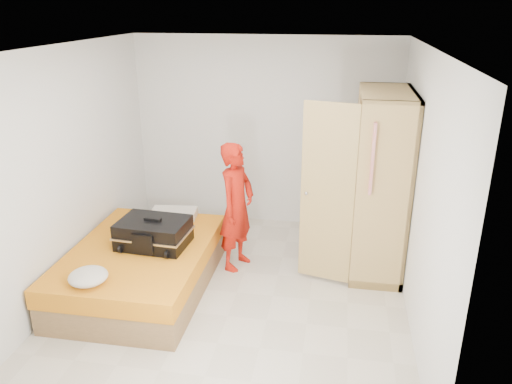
% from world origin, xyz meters
% --- Properties ---
extents(room, '(4.00, 4.02, 2.60)m').
position_xyz_m(room, '(0.00, 0.00, 1.30)').
color(room, beige).
rests_on(room, ground).
extents(bed, '(1.42, 2.02, 0.50)m').
position_xyz_m(bed, '(-1.05, -0.08, 0.25)').
color(bed, olive).
rests_on(bed, ground).
extents(wardrobe, '(1.16, 1.20, 2.10)m').
position_xyz_m(wardrobe, '(1.45, 0.86, 1.00)').
color(wardrobe, tan).
rests_on(wardrobe, ground).
extents(person, '(0.52, 0.64, 1.53)m').
position_xyz_m(person, '(-0.12, 0.61, 0.76)').
color(person, red).
rests_on(person, ground).
extents(suitcase, '(0.78, 0.60, 0.32)m').
position_xyz_m(suitcase, '(-0.91, 0.01, 0.64)').
color(suitcase, black).
rests_on(suitcase, bed).
extents(round_cushion, '(0.37, 0.37, 0.14)m').
position_xyz_m(round_cushion, '(-1.24, -0.85, 0.57)').
color(round_cushion, beige).
rests_on(round_cushion, bed).
extents(pillow, '(0.57, 0.33, 0.10)m').
position_xyz_m(pillow, '(-0.94, 0.77, 0.55)').
color(pillow, beige).
rests_on(pillow, bed).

